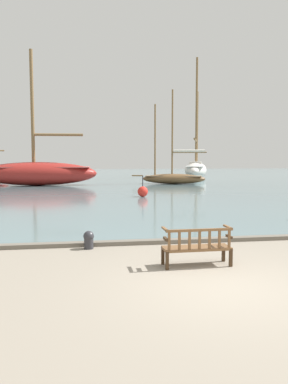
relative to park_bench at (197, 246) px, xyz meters
name	(u,v)px	position (x,y,z in m)	size (l,w,h in m)	color
ground_plane	(222,285)	(0.10, -1.41, -0.47)	(160.00, 160.00, 0.00)	gray
harbor_water	(107,177)	(0.10, 42.59, -0.43)	(100.00, 80.00, 0.08)	slate
quay_edge_kerb	(177,241)	(0.10, 2.44, -0.41)	(40.00, 0.30, 0.12)	#675F54
park_bench	(197,246)	(0.00, 0.00, 0.00)	(1.61, 0.55, 0.92)	#3D2A19
sailboat_centre_channel	(174,177)	(5.84, 27.29, 0.33)	(7.13, 3.42, 9.08)	brown
sailboat_far_port	(37,173)	(-7.09, 27.26, 0.79)	(11.09, 3.63, 12.26)	maroon
sailboat_nearest_starboard	(196,168)	(11.27, 38.02, 0.83)	(6.31, 12.07, 15.15)	silver
mooring_bollard	(89,239)	(-2.52, 2.09, -0.20)	(0.30, 0.30, 0.51)	#2D2D33
channel_buoy	(143,191)	(1.01, 15.42, -0.05)	(0.67, 0.67, 1.37)	red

